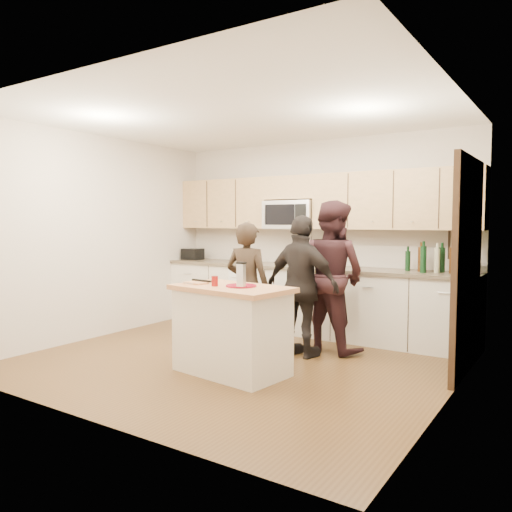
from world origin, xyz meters
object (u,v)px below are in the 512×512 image
Objects in this scene: island at (232,329)px; woman_left at (247,287)px; toaster at (193,254)px; woman_center at (332,276)px; woman_right at (302,286)px.

island is 0.83× the size of woman_left.
island is at bearing -42.37° from toaster.
island is 0.71× the size of woman_center.
woman_right reaches higher than island.
toaster is 2.26m from woman_left.
woman_center reaches higher than woman_left.
woman_center is 1.11× the size of woman_right.
island is 0.79× the size of woman_right.
woman_right is (2.57, -1.11, -0.22)m from toaster.
woman_center is at bearing -152.54° from woman_left.
island is 1.07m from woman_right.
woman_left is (-0.38, 0.85, 0.32)m from island.
toaster is at bearing 144.89° from island.
woman_center is 0.48m from woman_right.
woman_left is 0.95× the size of woman_right.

